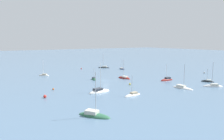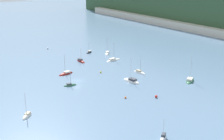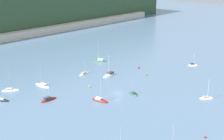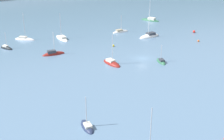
{
  "view_description": "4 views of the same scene",
  "coord_description": "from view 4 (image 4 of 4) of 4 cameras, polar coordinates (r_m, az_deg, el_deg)",
  "views": [
    {
      "loc": [
        46.43,
        74.27,
        16.36
      ],
      "look_at": [
        -11.35,
        -12.51,
        2.08
      ],
      "focal_mm": 35.0,
      "sensor_mm": 36.0,
      "label": 1
    },
    {
      "loc": [
        96.78,
        -52.48,
        40.14
      ],
      "look_at": [
        3.32,
        13.53,
        2.56
      ],
      "focal_mm": 50.0,
      "sensor_mm": 36.0,
      "label": 2
    },
    {
      "loc": [
        -78.75,
        -70.13,
        43.68
      ],
      "look_at": [
        10.32,
        12.61,
        3.72
      ],
      "focal_mm": 50.0,
      "sensor_mm": 36.0,
      "label": 3
    },
    {
      "loc": [
        -42.5,
        -67.72,
        30.66
      ],
      "look_at": [
        -14.1,
        -9.88,
        2.97
      ],
      "focal_mm": 50.0,
      "sensor_mm": 36.0,
      "label": 4
    }
  ],
  "objects": [
    {
      "name": "sailboat_11",
      "position": [
        103.12,
        -9.14,
        5.73
      ],
      "size": [
        2.95,
        8.07,
        8.85
      ],
      "rotation": [
        0.0,
        0.0,
        1.66
      ],
      "color": "white",
      "rests_on": "ground_plane"
    },
    {
      "name": "sailboat_2",
      "position": [
        83.54,
        8.97,
        1.48
      ],
      "size": [
        2.56,
        4.9,
        5.41
      ],
      "rotation": [
        0.0,
        0.0,
        1.36
      ],
      "color": "#2D6647",
      "rests_on": "ground_plane"
    },
    {
      "name": "mooring_buoy_2",
      "position": [
        111.94,
        14.77,
        6.82
      ],
      "size": [
        0.89,
        0.89,
        0.89
      ],
      "color": "red",
      "rests_on": "ground_plane"
    },
    {
      "name": "sailboat_6",
      "position": [
        89.39,
        -10.67,
        2.86
      ],
      "size": [
        6.45,
        2.07,
        7.38
      ],
      "rotation": [
        0.0,
        0.0,
        6.25
      ],
      "color": "maroon",
      "rests_on": "ground_plane"
    },
    {
      "name": "mooring_buoy_3",
      "position": [
        94.3,
        0.25,
        4.48
      ],
      "size": [
        0.65,
        0.65,
        0.65
      ],
      "color": "yellow",
      "rests_on": "ground_plane"
    },
    {
      "name": "sailboat_0",
      "position": [
        97.82,
        -18.74,
        3.77
      ],
      "size": [
        3.69,
        4.77,
        5.9
      ],
      "rotation": [
        0.0,
        0.0,
        5.27
      ],
      "color": "black",
      "rests_on": "ground_plane"
    },
    {
      "name": "sailboat_7",
      "position": [
        109.18,
        1.52,
        6.98
      ],
      "size": [
        6.38,
        2.44,
        6.7
      ],
      "rotation": [
        0.0,
        0.0,
        0.11
      ],
      "color": "white",
      "rests_on": "ground_plane"
    },
    {
      "name": "sailboat_4",
      "position": [
        125.72,
        7.02,
        9.03
      ],
      "size": [
        6.25,
        7.89,
        10.51
      ],
      "rotation": [
        0.0,
        0.0,
        2.13
      ],
      "color": "#2D6647",
      "rests_on": "ground_plane"
    },
    {
      "name": "mooring_buoy_1",
      "position": [
        102.51,
        15.52,
        5.16
      ],
      "size": [
        0.62,
        0.62,
        0.62
      ],
      "color": "orange",
      "rests_on": "ground_plane"
    },
    {
      "name": "sailboat_8",
      "position": [
        104.75,
        -15.69,
        5.41
      ],
      "size": [
        6.49,
        5.88,
        9.53
      ],
      "rotation": [
        0.0,
        0.0,
        5.59
      ],
      "color": "silver",
      "rests_on": "ground_plane"
    },
    {
      "name": "sailboat_10",
      "position": [
        81.43,
        -0.06,
        1.2
      ],
      "size": [
        3.46,
        6.82,
        8.91
      ],
      "rotation": [
        0.0,
        0.0,
        4.9
      ],
      "color": "maroon",
      "rests_on": "ground_plane"
    },
    {
      "name": "ground_plane",
      "position": [
        85.63,
        5.57,
        2.16
      ],
      "size": [
        600.0,
        600.0,
        0.0
      ],
      "primitive_type": "plane",
      "color": "slate"
    },
    {
      "name": "sailboat_3",
      "position": [
        104.65,
        6.85,
        6.11
      ],
      "size": [
        7.98,
        3.55,
        10.3
      ],
      "rotation": [
        0.0,
        0.0,
        3.26
      ],
      "color": "white",
      "rests_on": "ground_plane"
    },
    {
      "name": "sailboat_12",
      "position": [
        55.4,
        -4.56,
        -10.33
      ],
      "size": [
        2.0,
        4.9,
        6.52
      ],
      "rotation": [
        0.0,
        0.0,
        1.51
      ],
      "color": "#232D4C",
      "rests_on": "ground_plane"
    }
  ]
}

